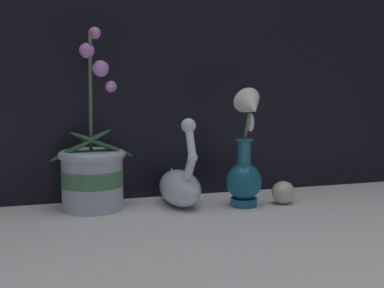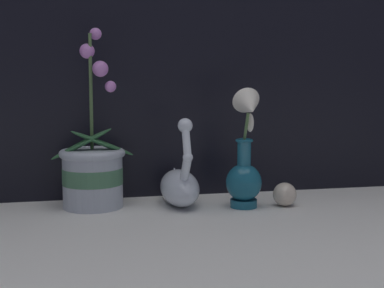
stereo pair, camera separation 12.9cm
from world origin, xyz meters
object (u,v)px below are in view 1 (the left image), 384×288
swan_figurine (180,185)px  glass_sphere (283,192)px  orchid_potted_plant (92,172)px  blue_vase (246,163)px

swan_figurine → glass_sphere: (0.25, -0.06, -0.02)m
orchid_potted_plant → glass_sphere: (0.45, -0.08, -0.06)m
swan_figurine → glass_sphere: swan_figurine is taller
swan_figurine → glass_sphere: 0.26m
orchid_potted_plant → blue_vase: 0.36m
orchid_potted_plant → swan_figurine: size_ratio=1.95×
blue_vase → swan_figurine: bearing=158.5°
blue_vase → glass_sphere: 0.13m
glass_sphere → blue_vase: bearing=179.5°
orchid_potted_plant → blue_vase: (0.35, -0.08, 0.02)m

